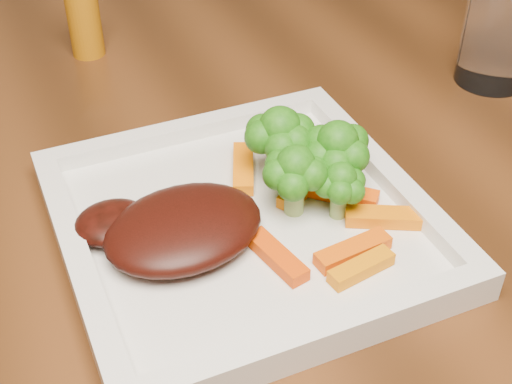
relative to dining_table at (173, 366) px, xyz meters
name	(u,v)px	position (x,y,z in m)	size (l,w,h in m)	color
dining_table	(173,366)	(0.00, 0.00, 0.00)	(1.60, 0.90, 0.75)	#502A12
plate	(244,227)	(0.02, -0.19, 0.38)	(0.27, 0.27, 0.01)	white
steak	(184,228)	(-0.03, -0.19, 0.40)	(0.12, 0.09, 0.03)	#370C08
broccoli_0	(280,144)	(0.07, -0.15, 0.42)	(0.06, 0.06, 0.07)	#276310
broccoli_1	(336,158)	(0.10, -0.18, 0.42)	(0.06, 0.06, 0.06)	#237112
broccoli_2	(340,185)	(0.09, -0.21, 0.42)	(0.04, 0.04, 0.06)	#137614
broccoli_3	(295,179)	(0.06, -0.19, 0.42)	(0.06, 0.06, 0.06)	#147A14
carrot_0	(361,268)	(0.08, -0.27, 0.39)	(0.05, 0.01, 0.01)	orange
carrot_1	(388,217)	(0.12, -0.23, 0.39)	(0.06, 0.02, 0.01)	orange
carrot_2	(277,256)	(0.03, -0.24, 0.39)	(0.06, 0.02, 0.01)	#DA4003
carrot_3	(341,153)	(0.13, -0.15, 0.39)	(0.05, 0.01, 0.01)	#FB1A04
carrot_4	(243,168)	(0.05, -0.13, 0.39)	(0.06, 0.02, 0.01)	orange
carrot_5	(340,193)	(0.10, -0.19, 0.39)	(0.06, 0.02, 0.01)	#FB5004
carrot_6	(302,188)	(0.08, -0.18, 0.39)	(0.05, 0.01, 0.01)	orange
spice_shaker	(83,14)	(-0.02, 0.15, 0.42)	(0.03, 0.03, 0.09)	#AD6509
drinking_glass	(501,26)	(0.35, -0.07, 0.44)	(0.07, 0.07, 0.12)	white
carrot_7	(353,251)	(0.08, -0.26, 0.39)	(0.06, 0.02, 0.01)	#E55303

